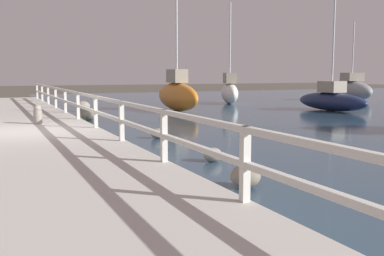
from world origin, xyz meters
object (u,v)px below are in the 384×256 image
object	(u,v)px
mooring_bollard	(38,114)
sailboat_orange	(177,94)
sailboat_white	(230,91)
sailboat_gray	(351,90)
sailboat_navy	(331,100)

from	to	relation	value
mooring_bollard	sailboat_orange	xyz separation A→B (m)	(7.39, 6.73, 0.18)
mooring_bollard	sailboat_white	xyz separation A→B (m)	(12.39, 10.19, 0.15)
sailboat_white	sailboat_orange	world-z (taller)	sailboat_orange
mooring_bollard	sailboat_white	size ratio (longest dim) A/B	0.09
sailboat_gray	sailboat_navy	world-z (taller)	sailboat_navy
sailboat_navy	sailboat_orange	world-z (taller)	sailboat_orange
sailboat_gray	sailboat_orange	size ratio (longest dim) A/B	0.67
sailboat_navy	sailboat_gray	bearing A→B (deg)	38.05
sailboat_navy	sailboat_orange	size ratio (longest dim) A/B	0.82
sailboat_navy	sailboat_orange	bearing A→B (deg)	152.46
sailboat_orange	sailboat_white	bearing A→B (deg)	37.66
mooring_bollard	sailboat_orange	world-z (taller)	sailboat_orange
sailboat_gray	sailboat_navy	distance (m)	9.39
mooring_bollard	sailboat_orange	distance (m)	10.00
sailboat_gray	sailboat_orange	world-z (taller)	sailboat_orange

